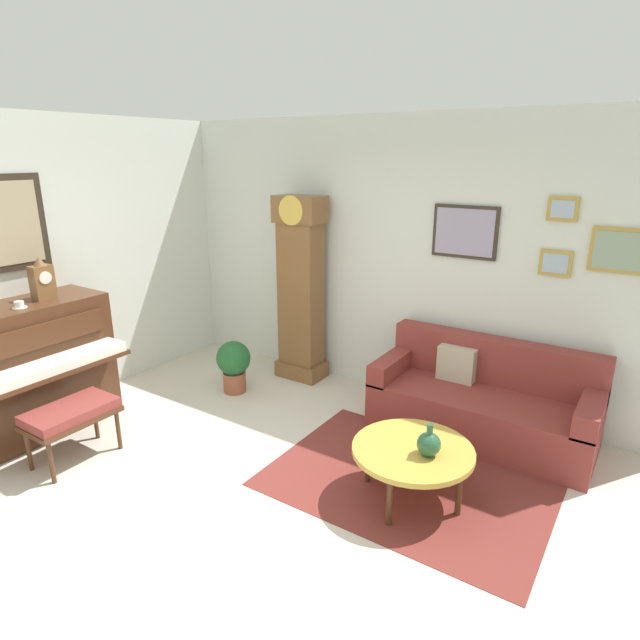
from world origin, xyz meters
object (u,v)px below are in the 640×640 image
(grandfather_clock, at_px, (301,294))
(piano, at_px, (26,370))
(couch, at_px, (483,402))
(potted_plant, at_px, (234,363))
(teacup, at_px, (19,305))
(coffee_table, at_px, (413,451))
(piano_bench, at_px, (71,415))
(green_jug, at_px, (429,444))
(mantel_clock, at_px, (42,280))

(grandfather_clock, bearing_deg, piano, -118.53)
(couch, height_order, potted_plant, couch)
(teacup, distance_m, potted_plant, 2.06)
(piano, xyz_separation_m, teacup, (0.11, -0.01, 0.62))
(couch, bearing_deg, potted_plant, -166.92)
(piano, distance_m, potted_plant, 1.92)
(piano, height_order, coffee_table, piano)
(grandfather_clock, distance_m, teacup, 2.68)
(piano_bench, xyz_separation_m, green_jug, (2.66, 1.03, 0.10))
(couch, bearing_deg, piano_bench, -139.50)
(teacup, xyz_separation_m, green_jug, (3.28, 0.98, -0.72))
(potted_plant, bearing_deg, mantel_clock, -124.11)
(grandfather_clock, bearing_deg, green_jug, -33.94)
(couch, relative_size, coffee_table, 2.16)
(grandfather_clock, bearing_deg, potted_plant, -116.13)
(grandfather_clock, height_order, couch, grandfather_clock)
(couch, relative_size, mantel_clock, 5.00)
(piano_bench, height_order, coffee_table, piano_bench)
(mantel_clock, relative_size, teacup, 3.28)
(piano_bench, distance_m, coffee_table, 2.74)
(piano_bench, relative_size, coffee_table, 0.80)
(couch, distance_m, potted_plant, 2.53)
(coffee_table, distance_m, potted_plant, 2.42)
(grandfather_clock, relative_size, couch, 1.07)
(teacup, bearing_deg, piano_bench, -4.55)
(piano_bench, xyz_separation_m, potted_plant, (0.21, 1.71, -0.08))
(grandfather_clock, distance_m, coffee_table, 2.47)
(piano_bench, bearing_deg, grandfather_clock, 76.97)
(coffee_table, relative_size, mantel_clock, 2.32)
(piano, distance_m, green_jug, 3.52)
(coffee_table, distance_m, mantel_clock, 3.48)
(teacup, bearing_deg, couch, 34.16)
(piano, xyz_separation_m, couch, (3.40, 2.22, -0.29))
(teacup, height_order, potted_plant, teacup)
(piano_bench, bearing_deg, couch, 40.50)
(teacup, distance_m, green_jug, 3.50)
(teacup, bearing_deg, coffee_table, 17.70)
(green_jug, height_order, potted_plant, green_jug)
(piano_bench, xyz_separation_m, mantel_clock, (-0.73, 0.33, 0.96))
(grandfather_clock, xyz_separation_m, mantel_clock, (-1.29, -2.11, 0.41))
(mantel_clock, bearing_deg, grandfather_clock, 58.51)
(couch, distance_m, teacup, 4.08)
(green_jug, bearing_deg, piano_bench, -158.88)
(teacup, bearing_deg, mantel_clock, 111.00)
(couch, distance_m, coffee_table, 1.24)
(mantel_clock, bearing_deg, teacup, -69.00)
(green_jug, distance_m, potted_plant, 2.55)
(couch, bearing_deg, green_jug, -90.51)
(green_jug, xyz_separation_m, potted_plant, (-2.45, 0.68, -0.18))
(piano, distance_m, grandfather_clock, 2.73)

